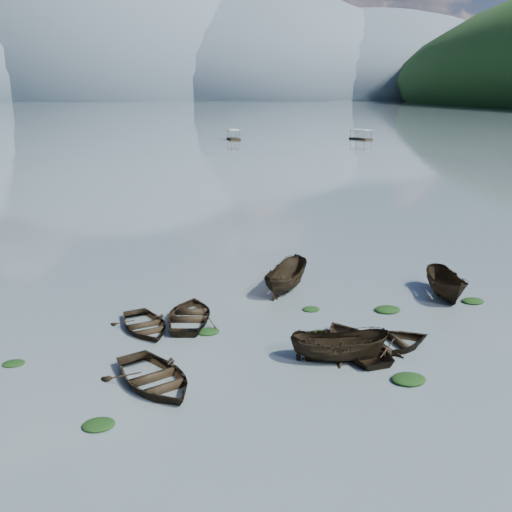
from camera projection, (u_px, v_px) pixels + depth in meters
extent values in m
plane|color=slate|center=(313.00, 402.00, 20.36)|extent=(2400.00, 2400.00, 0.00)
ellipsoid|color=#475666|center=(118.00, 99.00, 862.73)|extent=(520.00, 520.00, 340.00)
ellipsoid|color=#475666|center=(248.00, 99.00, 895.23)|extent=(520.00, 520.00, 260.00)
ellipsoid|color=#475666|center=(358.00, 98.00, 924.48)|extent=(520.00, 520.00, 220.00)
imported|color=black|center=(155.00, 384.00, 21.54)|extent=(4.84, 5.45, 0.93)
imported|color=black|center=(190.00, 320.00, 27.58)|extent=(3.84, 4.85, 0.91)
imported|color=black|center=(339.00, 360.00, 23.47)|extent=(4.23, 2.18, 1.56)
imported|color=black|center=(355.00, 348.00, 24.57)|extent=(3.77, 4.83, 0.91)
imported|color=black|center=(385.00, 348.00, 24.57)|extent=(4.72, 3.69, 0.89)
imported|color=black|center=(445.00, 297.00, 30.78)|extent=(2.31, 4.48, 1.65)
imported|color=black|center=(145.00, 329.00, 26.54)|extent=(3.80, 4.52, 0.80)
imported|color=black|center=(285.00, 290.00, 31.80)|extent=(3.83, 4.66, 1.72)
ellipsoid|color=black|center=(99.00, 426.00, 18.85)|extent=(1.09, 0.89, 0.24)
ellipsoid|color=black|center=(208.00, 333.00, 26.16)|extent=(1.03, 0.83, 0.23)
ellipsoid|color=black|center=(408.00, 381.00, 21.78)|extent=(1.33, 1.07, 0.29)
ellipsoid|color=black|center=(311.00, 310.00, 28.88)|extent=(0.90, 0.76, 0.20)
ellipsoid|color=black|center=(387.00, 311.00, 28.76)|extent=(1.32, 1.05, 0.27)
ellipsoid|color=black|center=(14.00, 364.00, 23.14)|extent=(0.89, 0.72, 0.19)
ellipsoid|color=black|center=(320.00, 334.00, 26.03)|extent=(0.92, 0.77, 0.19)
ellipsoid|color=black|center=(473.00, 302.00, 29.94)|extent=(1.17, 0.94, 0.26)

